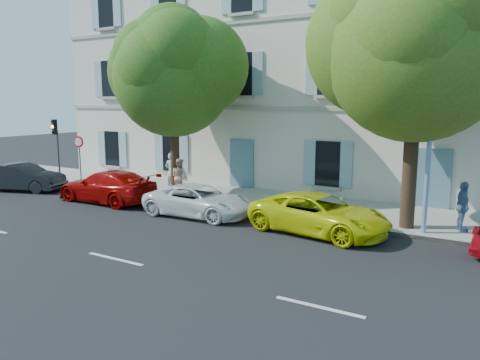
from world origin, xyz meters
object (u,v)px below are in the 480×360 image
Objects in this scene: traffic_light at (56,137)px; road_sign at (79,150)px; pedestrian_b at (180,177)px; car_dark_sedan at (23,177)px; tree_left at (173,78)px; car_yellow_supercar at (319,214)px; car_red_coupe at (107,186)px; car_white_coupe at (199,201)px; tree_right at (417,51)px; street_lamp at (432,96)px; pedestrian_c at (463,207)px; pedestrian_a at (172,172)px.

traffic_light is 1.33× the size of road_sign.
car_dark_sedan is at bearing 27.29° from pedestrian_b.
car_yellow_supercar is at bearing -15.94° from tree_left.
car_red_coupe is 4.86m from car_white_coupe.
car_yellow_supercar is 2.85× the size of pedestrian_b.
tree_right is 17.77m from traffic_light.
car_white_coupe is at bearing -108.19° from car_dark_sedan.
car_red_coupe is 0.59× the size of tree_left.
car_red_coupe reaches higher than car_white_coupe.
street_lamp is at bearing 96.19° from car_red_coupe.
road_sign is 6.01m from pedestrian_b.
pedestrian_c is at bearing -55.02° from car_yellow_supercar.
tree_left reaches higher than street_lamp.
car_red_coupe is 13.94m from pedestrian_c.
pedestrian_b is at bearing 137.39° from car_red_coupe.
tree_left is 0.90× the size of tree_right.
tree_right is at bearing 138.00° from street_lamp.
tree_left is at bearing 5.63° from road_sign.
pedestrian_b is (0.87, -0.52, -0.08)m from pedestrian_a.
road_sign is at bearing 4.45° from traffic_light.
road_sign is (-15.88, -0.04, -3.96)m from tree_right.
car_red_coupe is 1.01× the size of car_yellow_supercar.
car_dark_sedan is 0.95× the size of car_white_coupe.
traffic_light is at bearing -1.62° from pedestrian_a.
street_lamp is at bearing -176.75° from pedestrian_b.
tree_left is 4.94× the size of pedestrian_c.
tree_left is at bearing 49.39° from car_white_coupe.
car_white_coupe is at bearing -38.22° from tree_left.
pedestrian_b is at bearing 177.22° from tree_right.
car_white_coupe is 6.07m from tree_left.
tree_right is 3.63× the size of road_sign.
tree_right is at bearing 80.97° from pedestrian_c.
car_white_coupe is 0.53× the size of tree_left.
pedestrian_a is at bearing 11.68° from road_sign.
car_yellow_supercar is at bearing 94.28° from pedestrian_c.
road_sign is 1.49× the size of pedestrian_b.
pedestrian_a is at bearing 79.79° from car_yellow_supercar.
car_white_coupe is at bearing 130.05° from pedestrian_a.
tree_right reaches higher than pedestrian_a.
pedestrian_b is (0.26, -0.03, -4.36)m from tree_left.
car_dark_sedan is 2.49× the size of pedestrian_c.
car_white_coupe is 0.91× the size of car_yellow_supercar.
tree_right is at bearing 0.16° from road_sign.
car_white_coupe is at bearing 99.15° from car_yellow_supercar.
car_white_coupe is (10.38, 0.25, -0.07)m from car_dark_sedan.
tree_left reaches higher than car_yellow_supercar.
tree_right is at bearing -102.84° from car_dark_sedan.
traffic_light is 2.00× the size of pedestrian_c.
pedestrian_c reaches higher than car_red_coupe.
car_red_coupe is at bearing 87.42° from car_white_coupe.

